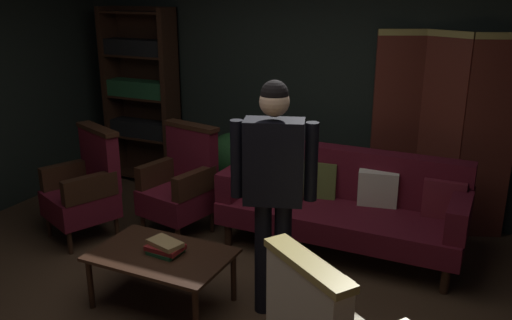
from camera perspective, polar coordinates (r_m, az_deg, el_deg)
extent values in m
plane|color=#3D2819|center=(4.09, -5.01, -16.01)|extent=(10.00, 10.00, 0.00)
cube|color=black|center=(5.70, 7.22, 8.96)|extent=(7.20, 0.10, 2.80)
cube|color=#5B2319|center=(5.40, 14.48, 3.15)|extent=(0.43, 0.22, 1.90)
cube|color=tan|center=(5.25, 15.28, 12.89)|extent=(0.43, 0.23, 0.06)
cube|color=#5B2319|center=(5.34, 18.84, 2.59)|extent=(0.43, 0.23, 1.90)
cube|color=tan|center=(5.19, 19.87, 12.42)|extent=(0.43, 0.23, 0.06)
cube|color=#5B2319|center=(5.30, 23.33, 1.95)|extent=(0.44, 0.19, 1.90)
cube|color=tan|center=(5.14, 24.61, 11.84)|extent=(0.44, 0.20, 0.06)
cube|color=black|center=(6.79, -14.87, 6.73)|extent=(0.06, 0.32, 2.05)
cube|color=black|center=(6.29, -8.94, 6.25)|extent=(0.06, 0.32, 2.05)
cube|color=black|center=(6.65, -11.24, 6.75)|extent=(0.90, 0.02, 2.05)
cube|color=black|center=(6.78, -11.50, -1.50)|extent=(0.86, 0.30, 0.02)
cube|color=black|center=(6.64, -11.75, 2.42)|extent=(0.86, 0.30, 0.02)
cube|color=black|center=(6.60, -11.91, 3.26)|extent=(0.78, 0.22, 0.19)
cube|color=black|center=(6.53, -12.02, 6.51)|extent=(0.86, 0.30, 0.02)
cube|color=#1E4C28|center=(6.50, -12.19, 7.38)|extent=(0.78, 0.22, 0.19)
cube|color=black|center=(6.45, -12.30, 10.70)|extent=(0.86, 0.30, 0.02)
cube|color=black|center=(6.43, -12.47, 11.56)|extent=(0.78, 0.22, 0.17)
cube|color=black|center=(6.42, -12.59, 14.98)|extent=(0.86, 0.30, 0.02)
cylinder|color=black|center=(5.00, -2.94, -7.78)|extent=(0.07, 0.07, 0.22)
cylinder|color=black|center=(4.51, 19.33, -11.86)|extent=(0.07, 0.07, 0.22)
cylinder|color=black|center=(5.48, 0.03, -5.33)|extent=(0.07, 0.07, 0.22)
cylinder|color=black|center=(5.05, 20.16, -8.67)|extent=(0.07, 0.07, 0.22)
cube|color=#4C0F19|center=(4.83, 8.77, -6.16)|extent=(2.10, 0.76, 0.20)
cube|color=#4C0F19|center=(4.99, 9.99, -1.36)|extent=(2.10, 0.18, 0.46)
cube|color=#4C0F19|center=(5.08, -1.72, -1.92)|extent=(0.16, 0.68, 0.26)
cube|color=#4C0F19|center=(4.59, 20.72, -5.36)|extent=(0.16, 0.68, 0.26)
cube|color=#B79338|center=(5.18, 0.76, -1.28)|extent=(0.34, 0.15, 0.35)
cube|color=#4C5123|center=(4.99, 6.54, -2.17)|extent=(0.36, 0.21, 0.35)
cube|color=beige|center=(4.86, 12.72, -3.09)|extent=(0.36, 0.19, 0.35)
cube|color=maroon|center=(4.78, 19.19, -4.02)|extent=(0.35, 0.14, 0.34)
cylinder|color=black|center=(4.23, -17.08, -12.39)|extent=(0.04, 0.04, 0.39)
cylinder|color=black|center=(3.75, -6.37, -15.89)|extent=(0.04, 0.04, 0.39)
cylinder|color=black|center=(4.58, -12.54, -9.50)|extent=(0.04, 0.04, 0.39)
cylinder|color=black|center=(4.14, -2.38, -12.20)|extent=(0.04, 0.04, 0.39)
cube|color=black|center=(4.05, -9.96, -9.83)|extent=(1.00, 0.64, 0.03)
cube|color=beige|center=(2.77, 5.31, -16.14)|extent=(0.53, 0.42, 0.54)
cube|color=tan|center=(2.62, 5.49, -10.87)|extent=(0.57, 0.45, 0.04)
cube|color=tan|center=(3.13, 6.20, -15.22)|extent=(0.36, 0.46, 0.22)
cylinder|color=black|center=(5.50, -20.98, -6.52)|extent=(0.04, 0.04, 0.22)
cylinder|color=black|center=(5.11, -19.05, -8.22)|extent=(0.04, 0.04, 0.22)
cylinder|color=black|center=(5.66, -16.66, -5.37)|extent=(0.04, 0.04, 0.22)
cylinder|color=black|center=(5.28, -14.46, -6.91)|extent=(0.04, 0.04, 0.22)
cube|color=#4C0F19|center=(5.29, -18.03, -4.45)|extent=(0.73, 0.73, 0.24)
cube|color=#4C0F19|center=(5.25, -16.16, 0.08)|extent=(0.56, 0.33, 0.54)
cube|color=black|center=(5.17, -16.44, 3.14)|extent=(0.60, 0.35, 0.04)
cube|color=black|center=(5.42, -19.32, -1.45)|extent=(0.28, 0.50, 0.22)
cube|color=black|center=(5.00, -17.13, -2.83)|extent=(0.28, 0.50, 0.22)
cylinder|color=black|center=(5.27, -11.80, -6.72)|extent=(0.04, 0.04, 0.22)
cylinder|color=black|center=(4.96, -8.23, -8.13)|extent=(0.04, 0.04, 0.22)
cylinder|color=black|center=(5.56, -8.26, -5.20)|extent=(0.04, 0.04, 0.22)
cylinder|color=black|center=(5.26, -4.68, -6.43)|extent=(0.04, 0.04, 0.22)
cube|color=#4C0F19|center=(5.17, -8.36, -4.26)|extent=(0.66, 0.66, 0.24)
cube|color=#4C0F19|center=(5.19, -6.76, 0.48)|extent=(0.57, 0.23, 0.54)
cube|color=black|center=(5.11, -6.88, 3.58)|extent=(0.61, 0.25, 0.04)
cube|color=black|center=(5.25, -10.32, -1.32)|extent=(0.19, 0.51, 0.22)
cube|color=black|center=(4.93, -6.50, -2.44)|extent=(0.19, 0.51, 0.22)
cylinder|color=black|center=(3.90, 2.82, -10.34)|extent=(0.12, 0.12, 0.86)
cylinder|color=black|center=(3.91, 0.74, -10.23)|extent=(0.12, 0.12, 0.86)
cube|color=maroon|center=(3.71, 1.85, -3.87)|extent=(0.35, 0.25, 0.09)
cube|color=black|center=(3.62, 1.89, -0.20)|extent=(0.45, 0.33, 0.58)
cube|color=white|center=(3.72, 2.05, 0.75)|extent=(0.14, 0.06, 0.41)
cube|color=maroon|center=(3.66, 2.10, 4.23)|extent=(0.09, 0.05, 0.04)
cylinder|color=black|center=(3.61, 5.85, -0.20)|extent=(0.09, 0.09, 0.54)
cylinder|color=black|center=(3.65, -2.02, 0.10)|extent=(0.09, 0.09, 0.54)
sphere|color=tan|center=(3.51, 1.96, 6.17)|extent=(0.20, 0.20, 0.20)
sphere|color=black|center=(3.50, 1.97, 6.97)|extent=(0.18, 0.18, 0.18)
cylinder|color=brown|center=(5.88, -2.55, -3.37)|extent=(0.28, 0.28, 0.28)
ellipsoid|color=#193D19|center=(5.76, -2.60, 0.04)|extent=(0.51, 0.51, 0.58)
cube|color=#1E4C28|center=(4.04, -9.53, -9.48)|extent=(0.23, 0.20, 0.03)
cube|color=maroon|center=(4.02, -9.55, -9.08)|extent=(0.26, 0.19, 0.03)
cube|color=#9E7A47|center=(4.01, -9.58, -8.65)|extent=(0.29, 0.21, 0.03)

